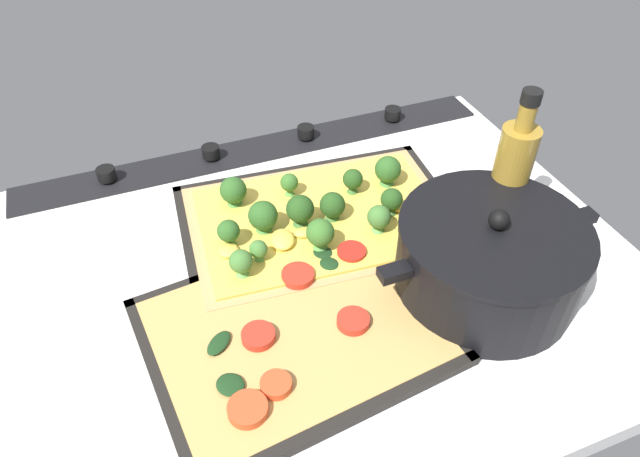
# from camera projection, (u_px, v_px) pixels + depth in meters

# --- Properties ---
(ground_plane) EXTENTS (0.80, 0.64, 0.03)m
(ground_plane) POSITION_uv_depth(u_px,v_px,m) (325.00, 275.00, 0.76)
(ground_plane) COLOR white
(stove_control_panel) EXTENTS (0.77, 0.07, 0.03)m
(stove_control_panel) POSITION_uv_depth(u_px,v_px,m) (260.00, 147.00, 0.95)
(stove_control_panel) COLOR black
(stove_control_panel) RESTS_ON ground_plane
(baking_tray_front) EXTENTS (0.40, 0.30, 0.01)m
(baking_tray_front) POSITION_uv_depth(u_px,v_px,m) (321.00, 224.00, 0.81)
(baking_tray_front) COLOR black
(baking_tray_front) RESTS_ON ground_plane
(broccoli_pizza) EXTENTS (0.37, 0.27, 0.06)m
(broccoli_pizza) POSITION_uv_depth(u_px,v_px,m) (318.00, 217.00, 0.80)
(broccoli_pizza) COLOR tan
(broccoli_pizza) RESTS_ON baking_tray_front
(baking_tray_back) EXTENTS (0.35, 0.30, 0.01)m
(baking_tray_back) POSITION_uv_depth(u_px,v_px,m) (294.00, 333.00, 0.67)
(baking_tray_back) COLOR black
(baking_tray_back) RESTS_ON ground_plane
(veggie_pizza_back) EXTENTS (0.33, 0.27, 0.02)m
(veggie_pizza_back) POSITION_uv_depth(u_px,v_px,m) (294.00, 329.00, 0.66)
(veggie_pizza_back) COLOR tan
(veggie_pizza_back) RESTS_ON baking_tray_back
(cooking_pot) EXTENTS (0.29, 0.22, 0.13)m
(cooking_pot) POSITION_uv_depth(u_px,v_px,m) (488.00, 259.00, 0.69)
(cooking_pot) COLOR black
(cooking_pot) RESTS_ON ground_plane
(oil_bottle) EXTENTS (0.05, 0.05, 0.22)m
(oil_bottle) POSITION_uv_depth(u_px,v_px,m) (509.00, 182.00, 0.74)
(oil_bottle) COLOR olive
(oil_bottle) RESTS_ON ground_plane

